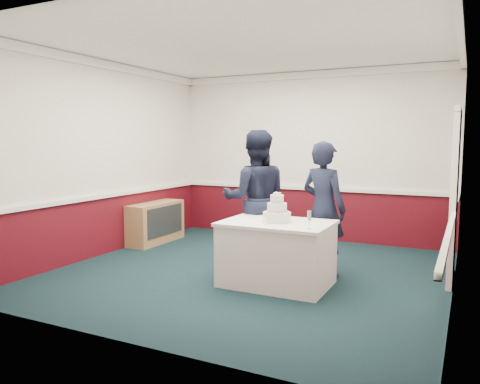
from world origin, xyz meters
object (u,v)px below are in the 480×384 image
at_px(sideboard, 156,223).
at_px(person_woman, 323,209).
at_px(cake_knife, 268,224).
at_px(cake_table, 277,253).
at_px(person_man, 255,199).
at_px(wedding_cake, 277,213).
at_px(champagne_flute, 309,217).

distance_m(sideboard, person_woman, 3.29).
bearing_deg(cake_knife, cake_table, 77.25).
relative_size(sideboard, person_man, 0.62).
height_order(wedding_cake, champagne_flute, wedding_cake).
height_order(sideboard, cake_knife, cake_knife).
bearing_deg(person_woman, sideboard, 7.55).
distance_m(cake_knife, champagne_flute, 0.55).
bearing_deg(sideboard, wedding_cake, -25.41).
relative_size(wedding_cake, cake_knife, 1.65).
height_order(cake_table, person_man, person_man).
relative_size(champagne_flute, person_man, 0.11).
distance_m(champagne_flute, person_man, 1.43).
xyz_separation_m(wedding_cake, person_woman, (0.38, 0.69, -0.02)).
height_order(sideboard, cake_table, cake_table).
bearing_deg(person_man, person_woman, 157.95).
relative_size(sideboard, person_woman, 0.68).
bearing_deg(person_man, cake_table, 107.36).
height_order(wedding_cake, cake_knife, wedding_cake).
bearing_deg(wedding_cake, cake_table, -90.00).
distance_m(sideboard, person_man, 2.40).
distance_m(cake_table, person_woman, 0.93).
bearing_deg(person_woman, champagne_flute, 115.87).
relative_size(cake_table, person_woman, 0.75).
height_order(cake_table, wedding_cake, wedding_cake).
xyz_separation_m(sideboard, person_man, (2.22, -0.68, 0.61)).
bearing_deg(cake_table, cake_knife, -98.53).
bearing_deg(cake_knife, person_woman, 61.03).
height_order(sideboard, person_man, person_man).
bearing_deg(cake_knife, person_man, 118.92).
xyz_separation_m(sideboard, cake_knife, (2.78, -1.53, 0.44)).
relative_size(cake_knife, champagne_flute, 1.07).
distance_m(cake_knife, person_woman, 0.99).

